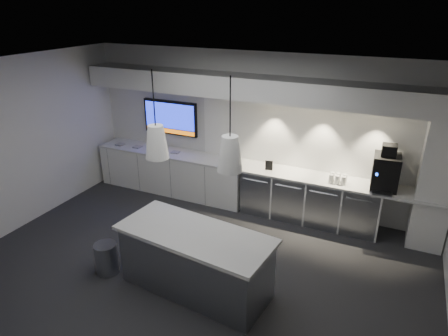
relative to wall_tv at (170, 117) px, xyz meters
The scene contains 27 objects.
floor 3.47m from the wall_tv, 52.18° to the right, with size 7.00×7.00×0.00m, color #28282A.
ceiling 3.42m from the wall_tv, 52.18° to the right, with size 7.00×7.00×0.00m, color black.
wall_back 1.90m from the wall_tv, ahead, with size 7.00×7.00×0.00m, color silver.
wall_front 5.30m from the wall_tv, 68.99° to the right, with size 7.00×7.00×0.00m, color silver.
wall_left 2.92m from the wall_tv, 123.17° to the right, with size 7.00×7.00×0.00m, color silver.
back_counter 2.04m from the wall_tv, ahead, with size 6.80×0.65×0.04m, color silver.
left_base_cabinets 1.17m from the wall_tv, 61.19° to the right, with size 3.30×0.63×0.86m, color white.
fridge_unit_a 2.45m from the wall_tv, ahead, with size 0.60×0.61×0.85m, color #979A9F.
fridge_unit_b 3.01m from the wall_tv, ahead, with size 0.60×0.61×0.85m, color #979A9F.
fridge_unit_c 3.60m from the wall_tv, ahead, with size 0.60×0.61×0.85m, color #979A9F.
fridge_unit_d 4.21m from the wall_tv, ahead, with size 0.60×0.61×0.85m, color #979A9F.
backsplash 3.10m from the wall_tv, ahead, with size 4.60×0.03×1.30m, color white.
soffit 2.09m from the wall_tv, ahead, with size 6.90×0.60×0.40m, color white.
column 5.11m from the wall_tv, ahead, with size 0.55×0.55×2.60m, color white.
wall_tv is the anchor object (origin of this frame).
island 3.74m from the wall_tv, 53.45° to the right, with size 2.27×1.17×0.92m.
bin 3.45m from the wall_tv, 76.95° to the right, with size 0.34×0.34×0.48m, color #979A9F.
coffee_machine 4.35m from the wall_tv, ahead, with size 0.45×0.62×0.77m.
sign_black 2.41m from the wall_tv, ahead, with size 0.14×0.02×0.18m, color black.
sign_white 1.82m from the wall_tv, 13.40° to the right, with size 0.18×0.02×0.14m, color silver.
cup_cluster 3.66m from the wall_tv, ahead, with size 0.29×0.19×0.16m, color silver, non-canonical shape.
tray_a 1.33m from the wall_tv, 161.97° to the right, with size 0.16×0.16×0.03m, color gray.
tray_b 0.99m from the wall_tv, 153.34° to the right, with size 0.16×0.16×0.03m, color gray.
tray_c 0.79m from the wall_tv, 127.52° to the right, with size 0.16×0.16×0.03m, color gray.
tray_d 0.75m from the wall_tv, 47.15° to the right, with size 0.16×0.16×0.03m, color gray.
pendant_left 3.35m from the wall_tv, 60.71° to the right, with size 0.31×0.31×1.14m.
pendant_right 3.95m from the wall_tv, 47.34° to the right, with size 0.31×0.31×1.14m.
Camera 1 is at (2.54, -4.48, 3.83)m, focal length 32.00 mm.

